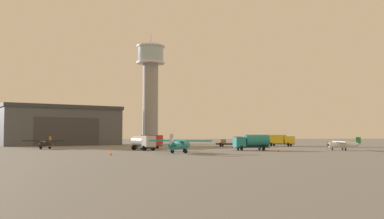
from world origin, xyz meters
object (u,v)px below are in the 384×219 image
at_px(control_tower, 150,84).
at_px(airplane_black, 45,143).
at_px(airplane_teal, 179,144).
at_px(truck_fuel_tanker_silver, 143,142).
at_px(traffic_cone_near_right, 278,150).
at_px(truck_box_yellow, 280,140).
at_px(traffic_cone_near_left, 111,153).
at_px(truck_box_red, 148,141).
at_px(truck_flatbed_blue, 233,142).
at_px(truck_fuel_tanker_teal, 252,142).
at_px(light_post_east, 144,125).
at_px(airplane_white, 343,144).

xyz_separation_m(control_tower, airplane_black, (-21.88, -47.28, -18.36)).
bearing_deg(control_tower, airplane_teal, -85.96).
distance_m(truck_fuel_tanker_silver, traffic_cone_near_right, 25.83).
distance_m(truck_box_yellow, traffic_cone_near_left, 56.71).
relative_size(airplane_teal, truck_box_red, 1.55).
distance_m(control_tower, traffic_cone_near_left, 76.94).
xyz_separation_m(truck_flatbed_blue, truck_fuel_tanker_teal, (-1.03, -24.14, 0.46)).
xyz_separation_m(truck_fuel_tanker_silver, traffic_cone_near_left, (-4.50, -18.06, -1.27)).
relative_size(truck_fuel_tanker_teal, light_post_east, 0.70).
xyz_separation_m(airplane_black, truck_flatbed_blue, (42.60, 12.52, -0.01)).
xyz_separation_m(truck_box_yellow, traffic_cone_near_left, (-38.88, -41.27, -1.30)).
height_order(truck_box_red, traffic_cone_near_right, truck_box_red).
distance_m(control_tower, airplane_black, 55.24).
bearing_deg(traffic_cone_near_left, airplane_white, 17.72).
relative_size(airplane_white, truck_flatbed_blue, 1.26).
height_order(truck_flatbed_blue, traffic_cone_near_right, truck_flatbed_blue).
xyz_separation_m(truck_flatbed_blue, truck_box_yellow, (12.44, 1.76, 0.43)).
bearing_deg(traffic_cone_near_right, truck_fuel_tanker_silver, 159.62).
relative_size(truck_box_red, traffic_cone_near_left, 9.10).
bearing_deg(light_post_east, truck_flatbed_blue, -38.64).
xyz_separation_m(airplane_black, truck_fuel_tanker_silver, (20.66, -8.93, 0.39)).
bearing_deg(truck_box_yellow, traffic_cone_near_right, -72.61).
relative_size(control_tower, airplane_black, 4.01).
bearing_deg(truck_box_yellow, airplane_black, -130.49).
bearing_deg(truck_fuel_tanker_teal, airplane_black, -21.78).
relative_size(truck_box_yellow, traffic_cone_near_right, 13.05).
bearing_deg(truck_box_yellow, truck_fuel_tanker_teal, -82.51).
bearing_deg(light_post_east, truck_fuel_tanker_silver, -89.13).
bearing_deg(airplane_teal, truck_box_yellow, -13.26).
relative_size(truck_flatbed_blue, truck_fuel_tanker_silver, 1.13).
relative_size(truck_box_red, traffic_cone_near_right, 12.29).
distance_m(airplane_black, traffic_cone_near_left, 31.47).
height_order(control_tower, traffic_cone_near_right, control_tower).
xyz_separation_m(truck_fuel_tanker_teal, traffic_cone_near_right, (3.27, -6.29, -1.42)).
height_order(airplane_black, truck_box_yellow, truck_box_yellow).
distance_m(airplane_white, truck_flatbed_blue, 30.62).
xyz_separation_m(truck_flatbed_blue, truck_box_red, (-20.97, -11.47, 0.41)).
xyz_separation_m(airplane_teal, truck_flatbed_blue, (15.79, 34.99, -0.24)).
bearing_deg(airplane_black, truck_fuel_tanker_teal, 81.52).
height_order(truck_fuel_tanker_teal, truck_fuel_tanker_silver, truck_fuel_tanker_teal).
bearing_deg(airplane_teal, airplane_black, 74.29).
distance_m(control_tower, airplane_white, 73.43).
bearing_deg(airplane_white, traffic_cone_near_left, 25.86).
bearing_deg(airplane_teal, traffic_cone_near_right, -51.53).
distance_m(airplane_teal, truck_fuel_tanker_teal, 18.32).
bearing_deg(airplane_teal, light_post_east, 31.53).
bearing_deg(truck_fuel_tanker_teal, truck_box_red, -38.58).
bearing_deg(truck_flatbed_blue, truck_fuel_tanker_silver, -111.60).
height_order(control_tower, airplane_black, control_tower).
xyz_separation_m(traffic_cone_near_left, traffic_cone_near_right, (28.68, 9.08, -0.09)).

